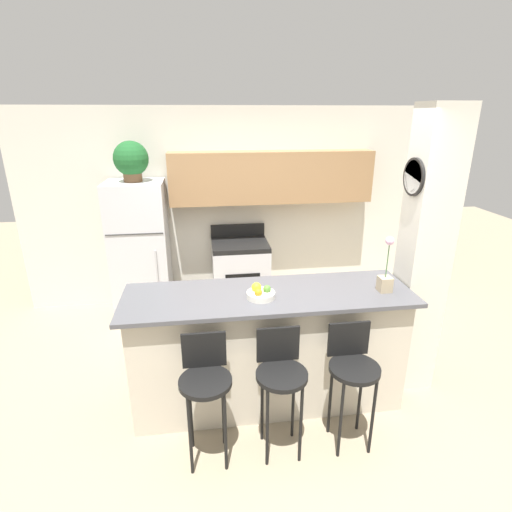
# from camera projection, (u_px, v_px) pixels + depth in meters

# --- Properties ---
(ground_plane) EXTENTS (14.00, 14.00, 0.00)m
(ground_plane) POSITION_uv_depth(u_px,v_px,m) (268.00, 399.00, 3.65)
(ground_plane) COLOR gray
(wall_back) EXTENTS (5.60, 0.38, 2.55)m
(wall_back) POSITION_uv_depth(u_px,v_px,m) (252.00, 196.00, 5.18)
(wall_back) COLOR silver
(wall_back) RESTS_ON ground_plane
(pillar_right) EXTENTS (0.38, 0.32, 2.55)m
(pillar_right) POSITION_uv_depth(u_px,v_px,m) (423.00, 256.00, 3.49)
(pillar_right) COLOR silver
(pillar_right) RESTS_ON ground_plane
(counter_bar) EXTENTS (2.40, 0.73, 1.06)m
(counter_bar) POSITION_uv_depth(u_px,v_px,m) (268.00, 348.00, 3.47)
(counter_bar) COLOR beige
(counter_bar) RESTS_ON ground_plane
(refrigerator) EXTENTS (0.68, 0.63, 1.71)m
(refrigerator) POSITION_uv_depth(u_px,v_px,m) (141.00, 251.00, 4.92)
(refrigerator) COLOR silver
(refrigerator) RESTS_ON ground_plane
(stove_range) EXTENTS (0.71, 0.62, 1.07)m
(stove_range) POSITION_uv_depth(u_px,v_px,m) (240.00, 275.00, 5.23)
(stove_range) COLOR silver
(stove_range) RESTS_ON ground_plane
(bar_stool_left) EXTENTS (0.38, 0.38, 0.98)m
(bar_stool_left) POSITION_uv_depth(u_px,v_px,m) (205.00, 381.00, 2.85)
(bar_stool_left) COLOR black
(bar_stool_left) RESTS_ON ground_plane
(bar_stool_mid) EXTENTS (0.38, 0.38, 0.98)m
(bar_stool_mid) POSITION_uv_depth(u_px,v_px,m) (281.00, 374.00, 2.92)
(bar_stool_mid) COLOR black
(bar_stool_mid) RESTS_ON ground_plane
(bar_stool_right) EXTENTS (0.38, 0.38, 0.98)m
(bar_stool_right) POSITION_uv_depth(u_px,v_px,m) (352.00, 368.00, 2.99)
(bar_stool_right) COLOR black
(bar_stool_right) RESTS_ON ground_plane
(potted_plant_on_fridge) EXTENTS (0.40, 0.40, 0.46)m
(potted_plant_on_fridge) POSITION_uv_depth(u_px,v_px,m) (131.00, 160.00, 4.55)
(potted_plant_on_fridge) COLOR brown
(potted_plant_on_fridge) RESTS_ON refrigerator
(orchid_vase) EXTENTS (0.10, 0.10, 0.47)m
(orchid_vase) POSITION_uv_depth(u_px,v_px,m) (386.00, 275.00, 3.28)
(orchid_vase) COLOR tan
(orchid_vase) RESTS_ON counter_bar
(fruit_bowl) EXTENTS (0.23, 0.23, 0.12)m
(fruit_bowl) POSITION_uv_depth(u_px,v_px,m) (261.00, 293.00, 3.20)
(fruit_bowl) COLOR silver
(fruit_bowl) RESTS_ON counter_bar
(trash_bin) EXTENTS (0.28, 0.28, 0.38)m
(trash_bin) POSITION_uv_depth(u_px,v_px,m) (189.00, 304.00, 5.03)
(trash_bin) COLOR black
(trash_bin) RESTS_ON ground_plane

